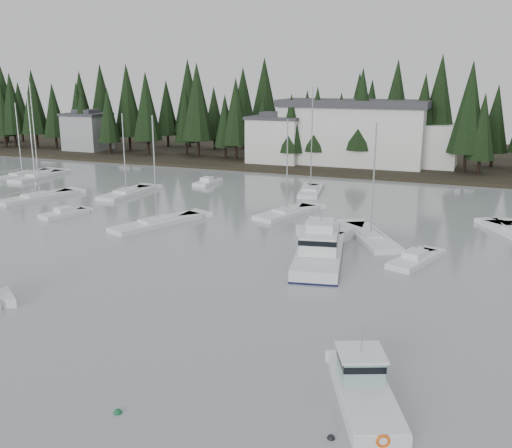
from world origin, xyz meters
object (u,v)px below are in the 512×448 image
Objects in this scene: lobster_boat_teal at (364,392)px; sailboat_8 at (37,199)px; cabin_cruiser_center at (319,251)px; sailboat_0 at (38,177)px; sailboat_5 at (157,224)px; sailboat_10 at (127,194)px; sailboat_13 at (23,176)px; runabout_1 at (415,261)px; house_west at (276,138)px; sailboat_9 at (371,239)px; house_far_west at (87,131)px; sailboat_7 at (286,214)px; sailboat_2 at (310,192)px; harbor_inn at (365,133)px; runabout_3 at (207,183)px; runabout_0 at (64,215)px.

sailboat_8 reaches higher than lobster_boat_teal.
cabin_cruiser_center is 56.53m from sailboat_0.
sailboat_10 is (-12.13, 12.23, -0.00)m from sailboat_5.
sailboat_13 reaches higher than lobster_boat_teal.
sailboat_5 is 1.77× the size of runabout_1.
lobster_boat_teal is at bearing -66.91° from house_west.
house_west is at bearing 0.87° from sailboat_9.
sailboat_7 is (56.04, -37.26, -4.35)m from house_far_west.
sailboat_2 is 2.15× the size of runabout_1.
harbor_inn is 5.76× the size of runabout_3.
harbor_inn reaches higher than sailboat_9.
runabout_1 is (7.62, 2.33, -0.64)m from cabin_cruiser_center.
sailboat_0 is 1.26× the size of sailboat_13.
sailboat_7 is 0.94× the size of sailboat_13.
house_west is 0.85× the size of sailboat_7.
sailboat_7 is (43.54, -8.84, -0.02)m from sailboat_0.
sailboat_8 is at bearing -139.69° from sailboat_0.
sailboat_9 is at bearing -65.23° from runabout_0.
sailboat_8 is at bearing 96.35° from sailboat_5.
runabout_3 is (15.49, 17.52, 0.06)m from sailboat_8.
sailboat_5 is 17.23m from sailboat_10.
harbor_inn is 4.37× the size of runabout_1.
sailboat_8 is at bearing -128.30° from harbor_inn.
runabout_0 is at bearing -125.75° from sailboat_13.
sailboat_8 is (-40.33, 10.84, -0.70)m from cabin_cruiser_center.
house_far_west is at bearing 44.58° from sailboat_8.
runabout_1 is at bearing -110.14° from sailboat_10.
sailboat_13 is (-45.55, -4.41, -0.04)m from sailboat_2.
house_west is at bearing 25.02° from sailboat_5.
sailboat_7 is (11.21, 9.40, 0.00)m from sailboat_5.
cabin_cruiser_center is 1.11× the size of sailboat_7.
sailboat_0 is (-44.54, -29.76, -5.70)m from harbor_inn.
runabout_0 is (-30.97, 4.75, -0.64)m from cabin_cruiser_center.
sailboat_9 reaches higher than house_far_west.
sailboat_0 is 2.93× the size of runabout_3.
sailboat_2 is 30.37m from runabout_1.
house_far_west is (-42.00, 2.00, -0.25)m from house_west.
lobster_boat_teal is 54.31m from sailboat_10.
sailboat_0 is 42.67m from sailboat_2.
sailboat_13 is (-35.43, 18.18, 0.00)m from sailboat_5.
sailboat_10 reaches higher than house_west.
sailboat_8 reaches higher than sailboat_5.
lobster_boat_teal is at bearing -111.81° from sailboat_5.
sailboat_9 reaches higher than house_west.
runabout_0 is (9.36, -6.09, 0.06)m from sailboat_8.
sailboat_7 reaches higher than lobster_boat_teal.
house_west is 0.32× the size of harbor_inn.
runabout_3 is at bearing 35.22° from sailboat_5.
sailboat_2 is 45.76m from sailboat_13.
sailboat_7 is (-7.92, 14.55, -0.72)m from cabin_cruiser_center.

